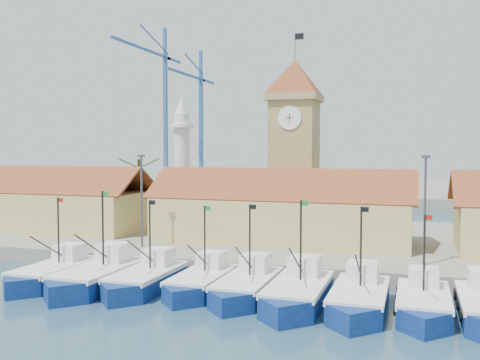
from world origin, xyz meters
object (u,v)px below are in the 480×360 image
(boat_5, at_px, (298,295))
(minaret, at_px, (182,160))
(clock_tower, at_px, (294,141))
(boat_0, at_px, (52,275))

(boat_5, bearing_deg, minaret, 128.52)
(boat_5, distance_m, minaret, 34.16)
(clock_tower, bearing_deg, boat_0, -121.75)
(clock_tower, xyz_separation_m, minaret, (-15.00, 2.00, -2.23))
(boat_0, height_order, clock_tower, clock_tower)
(boat_5, distance_m, clock_tower, 26.85)
(boat_5, relative_size, clock_tower, 0.45)
(boat_0, xyz_separation_m, boat_5, (20.35, 0.15, 0.04))
(boat_0, relative_size, minaret, 0.60)
(boat_0, bearing_deg, clock_tower, 58.25)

